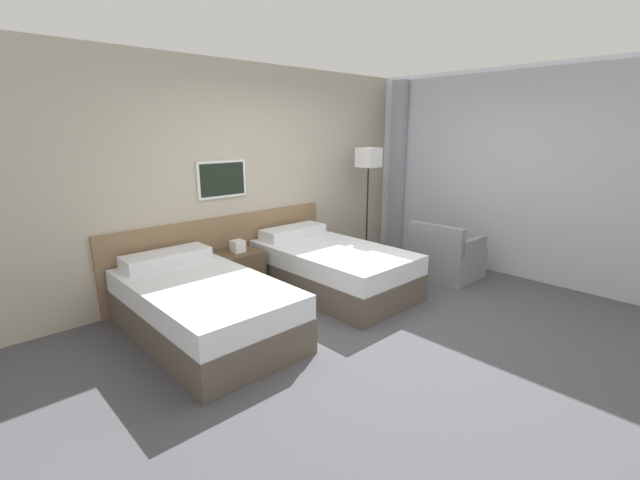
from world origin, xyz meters
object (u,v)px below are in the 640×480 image
object	(u,v)px
bed_near_door	(203,307)
floor_lamp	(369,164)
nightstand	(239,271)
armchair	(446,258)
bed_near_window	(332,268)

from	to	relation	value
bed_near_door	floor_lamp	bearing A→B (deg)	10.61
nightstand	armchair	xyz separation A→B (m)	(2.32, -1.41, -0.00)
bed_near_door	floor_lamp	size ratio (longest dim) A/B	1.18
nightstand	floor_lamp	world-z (taller)	floor_lamp
nightstand	floor_lamp	distance (m)	2.46
nightstand	floor_lamp	bearing A→B (deg)	-3.86
floor_lamp	armchair	xyz separation A→B (m)	(0.16, -1.26, -1.17)
bed_near_door	floor_lamp	xyz separation A→B (m)	(3.02, 0.57, 1.15)
nightstand	bed_near_window	bearing A→B (deg)	-39.56
bed_near_door	armchair	size ratio (longest dim) A/B	2.61
bed_near_door	nightstand	xyz separation A→B (m)	(0.86, 0.71, -0.02)
bed_near_window	armchair	bearing A→B (deg)	-25.56
bed_near_window	floor_lamp	distance (m)	1.83
bed_near_door	bed_near_window	xyz separation A→B (m)	(1.72, 0.00, 0.00)
bed_near_window	armchair	xyz separation A→B (m)	(1.45, -0.70, -0.02)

